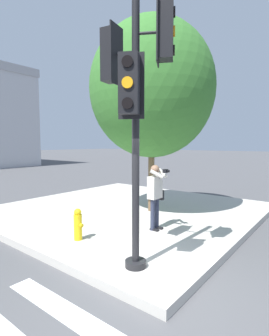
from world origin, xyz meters
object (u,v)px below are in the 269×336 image
(traffic_signal_pole, at_px, (135,87))
(fire_hydrant, at_px, (78,224))
(person_photographer, at_px, (156,191))
(street_tree, at_px, (152,89))

(traffic_signal_pole, xyz_separation_m, fire_hydrant, (0.30, 1.91, -2.81))
(person_photographer, bearing_deg, fire_hydrant, 150.32)
(traffic_signal_pole, xyz_separation_m, person_photographer, (2.04, 0.92, -2.17))
(traffic_signal_pole, height_order, person_photographer, traffic_signal_pole)
(street_tree, bearing_deg, person_photographer, -142.17)
(street_tree, height_order, fire_hydrant, street_tree)
(fire_hydrant, bearing_deg, traffic_signal_pole, -98.86)
(fire_hydrant, bearing_deg, person_photographer, -29.68)
(person_photographer, height_order, fire_hydrant, person_photographer)
(person_photographer, xyz_separation_m, fire_hydrant, (-1.74, 0.99, -0.65))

